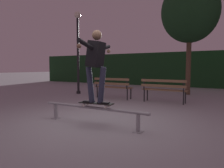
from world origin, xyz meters
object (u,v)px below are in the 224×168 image
lamp_post_left (78,42)px  park_bench_leftmost (113,85)px  grind_rail (92,110)px  park_bench_left_center (164,88)px  skateboard (96,103)px  skateboarder (96,60)px  tree_behind_benches (190,12)px

lamp_post_left → park_bench_leftmost: bearing=-14.8°
grind_rail → lamp_post_left: (-3.74, 4.17, 2.16)m
park_bench_leftmost → lamp_post_left: (-2.24, 0.59, 1.94)m
park_bench_leftmost → park_bench_left_center: bearing=0.0°
skateboard → skateboarder: (0.00, 0.00, 0.94)m
grind_rail → park_bench_left_center: park_bench_left_center is taller
skateboarder → lamp_post_left: bearing=132.7°
skateboarder → park_bench_left_center: skateboarder is taller
skateboarder → tree_behind_benches: 6.99m
park_bench_leftmost → tree_behind_benches: size_ratio=0.31×
skateboarder → park_bench_leftmost: (-1.61, 3.58, -0.88)m
grind_rail → park_bench_leftmost: park_bench_leftmost is taller
lamp_post_left → skateboard: bearing=-47.3°
park_bench_leftmost → skateboarder: bearing=-65.8°
skateboarder → park_bench_leftmost: size_ratio=0.97×
skateboard → skateboarder: 0.94m
park_bench_left_center → skateboard: bearing=-97.7°
grind_rail → park_bench_leftmost: size_ratio=1.67×
skateboarder → park_bench_leftmost: 4.03m
park_bench_left_center → tree_behind_benches: tree_behind_benches is taller
grind_rail → park_bench_left_center: (0.59, 3.58, 0.22)m
grind_rail → tree_behind_benches: bearing=82.0°
skateboard → tree_behind_benches: size_ratio=0.15×
park_bench_left_center → tree_behind_benches: 4.41m
park_bench_leftmost → tree_behind_benches: (2.42, 2.94, 3.27)m
skateboarder → lamp_post_left: 5.77m
park_bench_left_center → lamp_post_left: size_ratio=0.41×
grind_rail → skateboard: skateboard is taller
park_bench_left_center → lamp_post_left: 4.78m
skateboard → tree_behind_benches: bearing=82.9°
skateboard → tree_behind_benches: (0.81, 6.52, 3.33)m
park_bench_leftmost → park_bench_left_center: (2.09, 0.00, 0.00)m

